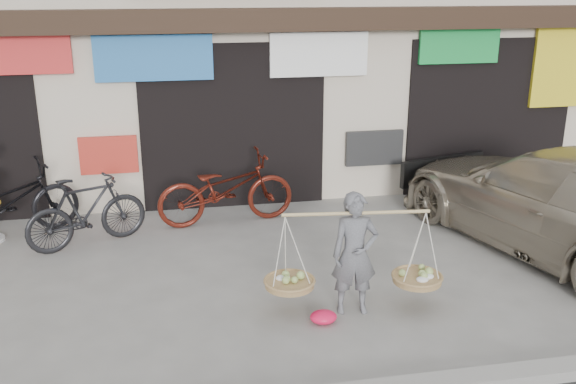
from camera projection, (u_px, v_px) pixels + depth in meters
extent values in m
plane|color=gray|center=(268.00, 302.00, 7.64)|extent=(70.00, 70.00, 0.00)
cube|color=black|center=(231.00, 20.00, 9.79)|extent=(14.00, 0.35, 0.35)
cube|color=black|center=(232.00, 124.00, 10.70)|extent=(3.00, 0.60, 2.70)
cube|color=black|center=(482.00, 114.00, 11.50)|extent=(3.00, 0.60, 2.70)
cube|color=red|center=(15.00, 54.00, 9.43)|extent=(1.60, 0.08, 0.60)
cube|color=#296FB8|center=(154.00, 58.00, 9.81)|extent=(1.80, 0.08, 0.70)
cube|color=white|center=(319.00, 54.00, 10.28)|extent=(1.60, 0.08, 0.70)
cube|color=green|center=(459.00, 45.00, 10.67)|extent=(1.40, 0.08, 0.60)
cube|color=yellow|center=(565.00, 66.00, 11.15)|extent=(1.20, 0.08, 1.40)
cube|color=red|center=(109.00, 155.00, 10.15)|extent=(0.90, 0.08, 0.60)
cube|color=#272727|center=(374.00, 148.00, 10.96)|extent=(1.00, 0.08, 0.60)
imported|color=slate|center=(355.00, 254.00, 7.21)|extent=(0.56, 0.40, 1.43)
cylinder|color=tan|center=(356.00, 213.00, 7.05)|extent=(1.64, 0.22, 0.04)
cylinder|color=#A4804E|center=(290.00, 283.00, 7.26)|extent=(0.56, 0.56, 0.07)
ellipsoid|color=#A5BF66|center=(290.00, 279.00, 7.24)|extent=(0.39, 0.39, 0.10)
cylinder|color=#A4804E|center=(417.00, 279.00, 7.37)|extent=(0.56, 0.56, 0.07)
ellipsoid|color=#A5BF66|center=(417.00, 274.00, 7.35)|extent=(0.39, 0.39, 0.10)
imported|color=black|center=(6.00, 202.00, 9.37)|extent=(2.20, 1.52, 1.10)
imported|color=black|center=(87.00, 211.00, 9.09)|extent=(1.78, 1.14, 1.04)
imported|color=#4F160D|center=(226.00, 189.00, 9.93)|extent=(2.20, 0.99, 1.12)
imported|color=#A79B86|center=(558.00, 200.00, 8.89)|extent=(3.41, 5.46, 1.48)
cube|color=black|center=(442.00, 169.00, 10.99)|extent=(1.66, 0.57, 0.45)
cube|color=silver|center=(440.00, 174.00, 11.07)|extent=(0.44, 0.14, 0.12)
ellipsoid|color=#F61748|center=(323.00, 317.00, 7.16)|extent=(0.31, 0.25, 0.14)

